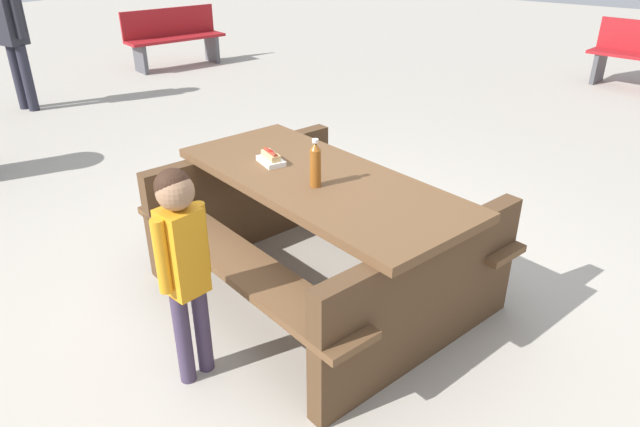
# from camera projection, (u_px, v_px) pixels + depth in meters

# --- Properties ---
(ground_plane) EXTENTS (30.00, 30.00, 0.00)m
(ground_plane) POSITION_uv_depth(u_px,v_px,m) (320.00, 290.00, 3.49)
(ground_plane) COLOR #ADA599
(ground_plane) RESTS_ON ground
(picnic_table) EXTENTS (2.07, 1.77, 0.75)m
(picnic_table) POSITION_uv_depth(u_px,v_px,m) (320.00, 226.00, 3.29)
(picnic_table) COLOR brown
(picnic_table) RESTS_ON ground
(soda_bottle) EXTENTS (0.06, 0.06, 0.26)m
(soda_bottle) POSITION_uv_depth(u_px,v_px,m) (315.00, 165.00, 2.99)
(soda_bottle) COLOR brown
(soda_bottle) RESTS_ON picnic_table
(hotdog_tray) EXTENTS (0.21, 0.17, 0.08)m
(hotdog_tray) POSITION_uv_depth(u_px,v_px,m) (271.00, 158.00, 3.31)
(hotdog_tray) COLOR white
(hotdog_tray) RESTS_ON picnic_table
(child_in_coat) EXTENTS (0.18, 0.27, 1.09)m
(child_in_coat) POSITION_uv_depth(u_px,v_px,m) (182.00, 252.00, 2.53)
(child_in_coat) COLOR #3F334C
(child_in_coat) RESTS_ON ground
(park_bench_near) EXTENTS (0.74, 1.55, 0.85)m
(park_bench_near) POSITION_uv_depth(u_px,v_px,m) (174.00, 36.00, 8.69)
(park_bench_near) COLOR maroon
(park_bench_near) RESTS_ON ground
(bystander_adult) EXTENTS (0.41, 0.27, 1.67)m
(bystander_adult) POSITION_uv_depth(u_px,v_px,m) (8.00, 16.00, 6.37)
(bystander_adult) COLOR #262633
(bystander_adult) RESTS_ON ground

